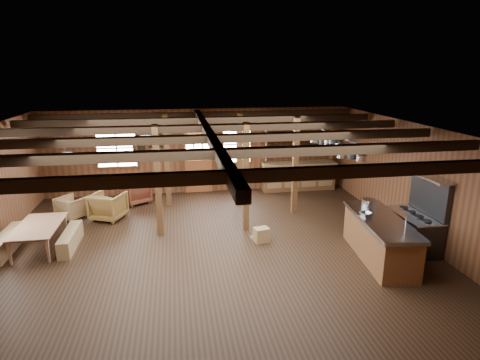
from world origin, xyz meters
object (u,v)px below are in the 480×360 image
Objects in this scene: kitchen_island at (380,238)px; armchair_a at (135,192)px; dining_table at (41,237)px; armchair_c at (72,207)px; commercial_range at (415,225)px; armchair_b at (108,206)px.

armchair_a is (-5.63, 4.73, -0.13)m from kitchen_island.
dining_table is 2.42× the size of armchair_c.
armchair_c is at bearing 0.60° from armchair_a.
commercial_range is at bearing -99.18° from dining_table.
dining_table is 2.15m from armchair_b.
armchair_a is 1.42m from armchair_b.
armchair_a reaches higher than dining_table.
armchair_b is (-7.30, 3.11, -0.21)m from commercial_range.
kitchen_island is at bearing 108.21° from armchair_a.
kitchen_island reaches higher than dining_table.
kitchen_island is 7.69m from dining_table.
armchair_a is at bearing 145.69° from kitchen_island.
kitchen_island is 7.14m from armchair_b.
commercial_range is 1.06× the size of dining_table.
commercial_range is at bearing 114.95° from armchair_a.
armchair_c is (0.23, 1.98, 0.02)m from dining_table.
armchair_b reaches higher than armchair_c.
armchair_a is at bearing -31.90° from dining_table.
armchair_c is at bearing 158.84° from kitchen_island.
dining_table is at bearing 170.91° from commercial_range.
armchair_c reaches higher than dining_table.
armchair_c is (-1.64, -1.04, -0.04)m from armchair_a.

